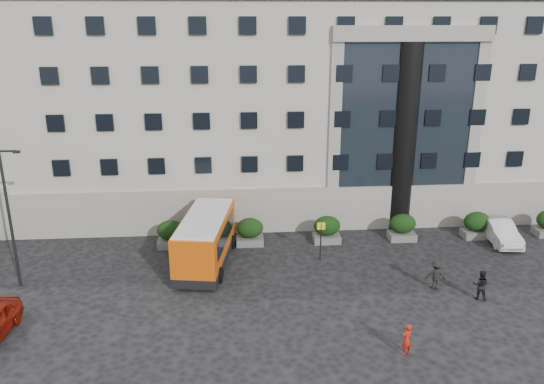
% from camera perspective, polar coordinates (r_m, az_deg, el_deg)
% --- Properties ---
extents(ground, '(120.00, 120.00, 0.00)m').
position_cam_1_polar(ground, '(28.81, -4.24, -11.97)').
color(ground, black).
rests_on(ground, ground).
extents(civic_building, '(44.00, 24.00, 18.00)m').
position_cam_1_polar(civic_building, '(47.57, 2.73, 11.64)').
color(civic_building, '#9E978B').
rests_on(civic_building, ground).
extents(entrance_column, '(1.80, 1.80, 13.00)m').
position_cam_1_polar(entrance_column, '(37.97, 13.93, 5.60)').
color(entrance_column, black).
rests_on(entrance_column, ground).
extents(hedge_a, '(1.80, 1.26, 1.84)m').
position_cam_1_polar(hedge_a, '(35.64, -10.81, -4.42)').
color(hedge_a, '#555553').
rests_on(hedge_a, ground).
extents(hedge_b, '(1.80, 1.26, 1.84)m').
position_cam_1_polar(hedge_b, '(35.41, -2.40, -4.25)').
color(hedge_b, '#555553').
rests_on(hedge_b, ground).
extents(hedge_c, '(1.80, 1.26, 1.84)m').
position_cam_1_polar(hedge_c, '(35.94, 5.93, -3.99)').
color(hedge_c, '#555553').
rests_on(hedge_c, ground).
extents(hedge_d, '(1.80, 1.26, 1.84)m').
position_cam_1_polar(hedge_d, '(37.19, 13.86, -3.66)').
color(hedge_d, '#555553').
rests_on(hedge_d, ground).
extents(hedge_e, '(1.80, 1.26, 1.84)m').
position_cam_1_polar(hedge_e, '(39.10, 21.13, -3.30)').
color(hedge_e, '#555553').
rests_on(hedge_e, ground).
extents(street_lamp, '(1.16, 0.18, 8.00)m').
position_cam_1_polar(street_lamp, '(32.06, -26.34, -2.10)').
color(street_lamp, '#262628').
rests_on(street_lamp, ground).
extents(bus_stop_sign, '(0.50, 0.08, 2.52)m').
position_cam_1_polar(bus_stop_sign, '(32.94, 5.28, -4.59)').
color(bus_stop_sign, '#262628').
rests_on(bus_stop_sign, ground).
extents(minibus, '(3.67, 7.67, 3.07)m').
position_cam_1_polar(minibus, '(32.64, -7.16, -4.95)').
color(minibus, '#C64E09').
rests_on(minibus, ground).
extents(parked_car_d, '(3.22, 5.91, 1.57)m').
position_cam_1_polar(parked_car_d, '(43.52, -25.70, -1.95)').
color(parked_car_d, black).
rests_on(parked_car_d, ground).
extents(white_taxi, '(1.94, 4.67, 1.50)m').
position_cam_1_polar(white_taxi, '(39.07, 23.29, -3.87)').
color(white_taxi, silver).
rests_on(white_taxi, ground).
extents(pedestrian_a, '(0.68, 0.58, 1.57)m').
position_cam_1_polar(pedestrian_a, '(25.32, 14.29, -15.13)').
color(pedestrian_a, '#A91D10').
rests_on(pedestrian_a, ground).
extents(pedestrian_b, '(1.00, 0.91, 1.68)m').
position_cam_1_polar(pedestrian_b, '(30.92, 21.52, -9.29)').
color(pedestrian_b, black).
rests_on(pedestrian_b, ground).
extents(pedestrian_c, '(1.22, 0.88, 1.70)m').
position_cam_1_polar(pedestrian_c, '(31.22, 17.21, -8.51)').
color(pedestrian_c, black).
rests_on(pedestrian_c, ground).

